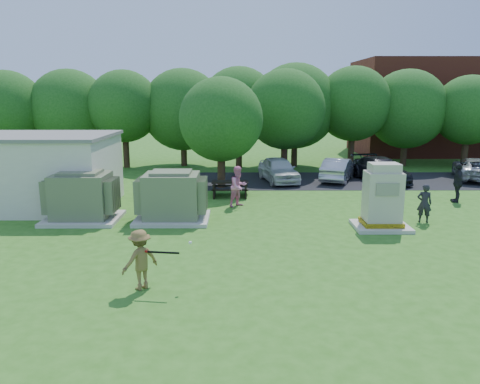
{
  "coord_description": "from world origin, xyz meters",
  "views": [
    {
      "loc": [
        -0.1,
        -14.26,
        5.14
      ],
      "look_at": [
        0.0,
        4.0,
        1.3
      ],
      "focal_mm": 35.0,
      "sensor_mm": 36.0,
      "label": 1
    }
  ],
  "objects_px": {
    "generator_cabinet": "(382,200)",
    "person_by_generator": "(424,203)",
    "car_silver_b": "(475,169)",
    "batter": "(140,260)",
    "car_white": "(279,169)",
    "transformer_right": "(172,197)",
    "picnic_table": "(230,187)",
    "transformer_left": "(82,198)",
    "car_silver_a": "(338,169)",
    "person_walking_right": "(457,183)",
    "person_at_picnic": "(238,186)",
    "car_dark": "(381,170)"
  },
  "relations": [
    {
      "from": "person_by_generator",
      "to": "transformer_left",
      "type": "bearing_deg",
      "value": 12.43
    },
    {
      "from": "generator_cabinet",
      "to": "car_silver_a",
      "type": "bearing_deg",
      "value": 87.4
    },
    {
      "from": "person_at_picnic",
      "to": "car_silver_a",
      "type": "height_order",
      "value": "person_at_picnic"
    },
    {
      "from": "generator_cabinet",
      "to": "car_white",
      "type": "height_order",
      "value": "generator_cabinet"
    },
    {
      "from": "generator_cabinet",
      "to": "picnic_table",
      "type": "xyz_separation_m",
      "value": [
        -5.98,
        5.79,
        -0.63
      ]
    },
    {
      "from": "person_at_picnic",
      "to": "person_walking_right",
      "type": "height_order",
      "value": "same"
    },
    {
      "from": "transformer_right",
      "to": "generator_cabinet",
      "type": "distance_m",
      "value": 8.39
    },
    {
      "from": "batter",
      "to": "person_at_picnic",
      "type": "distance_m",
      "value": 9.76
    },
    {
      "from": "person_walking_right",
      "to": "car_dark",
      "type": "distance_m",
      "value": 5.83
    },
    {
      "from": "transformer_right",
      "to": "picnic_table",
      "type": "xyz_separation_m",
      "value": [
        2.32,
        4.58,
        -0.48
      ]
    },
    {
      "from": "generator_cabinet",
      "to": "person_walking_right",
      "type": "xyz_separation_m",
      "value": [
        5.01,
        4.5,
        -0.17
      ]
    },
    {
      "from": "batter",
      "to": "person_walking_right",
      "type": "xyz_separation_m",
      "value": [
        13.19,
        10.25,
        0.13
      ]
    },
    {
      "from": "transformer_right",
      "to": "picnic_table",
      "type": "distance_m",
      "value": 5.16
    },
    {
      "from": "transformer_left",
      "to": "person_by_generator",
      "type": "distance_m",
      "value": 13.99
    },
    {
      "from": "person_at_picnic",
      "to": "car_dark",
      "type": "relative_size",
      "value": 0.38
    },
    {
      "from": "person_at_picnic",
      "to": "person_by_generator",
      "type": "bearing_deg",
      "value": -61.81
    },
    {
      "from": "generator_cabinet",
      "to": "person_at_picnic",
      "type": "bearing_deg",
      "value": 146.71
    },
    {
      "from": "transformer_left",
      "to": "generator_cabinet",
      "type": "height_order",
      "value": "generator_cabinet"
    },
    {
      "from": "transformer_left",
      "to": "car_silver_b",
      "type": "bearing_deg",
      "value": 24.09
    },
    {
      "from": "transformer_left",
      "to": "car_dark",
      "type": "bearing_deg",
      "value": 30.33
    },
    {
      "from": "transformer_left",
      "to": "person_at_picnic",
      "type": "bearing_deg",
      "value": 20.73
    },
    {
      "from": "person_by_generator",
      "to": "car_silver_b",
      "type": "distance_m",
      "value": 11.92
    },
    {
      "from": "car_dark",
      "to": "picnic_table",
      "type": "bearing_deg",
      "value": -166.12
    },
    {
      "from": "generator_cabinet",
      "to": "car_silver_b",
      "type": "relative_size",
      "value": 0.53
    },
    {
      "from": "person_at_picnic",
      "to": "car_white",
      "type": "xyz_separation_m",
      "value": [
        2.4,
        6.25,
        -0.21
      ]
    },
    {
      "from": "transformer_right",
      "to": "person_at_picnic",
      "type": "relative_size",
      "value": 1.58
    },
    {
      "from": "car_dark",
      "to": "car_silver_b",
      "type": "relative_size",
      "value": 1.03
    },
    {
      "from": "car_silver_b",
      "to": "transformer_right",
      "type": "bearing_deg",
      "value": 47.21
    },
    {
      "from": "transformer_left",
      "to": "picnic_table",
      "type": "bearing_deg",
      "value": 37.3
    },
    {
      "from": "picnic_table",
      "to": "batter",
      "type": "distance_m",
      "value": 11.76
    },
    {
      "from": "transformer_right",
      "to": "person_at_picnic",
      "type": "distance_m",
      "value": 3.67
    },
    {
      "from": "car_silver_a",
      "to": "car_silver_b",
      "type": "relative_size",
      "value": 0.87
    },
    {
      "from": "picnic_table",
      "to": "car_silver_b",
      "type": "relative_size",
      "value": 0.38
    },
    {
      "from": "car_silver_a",
      "to": "car_silver_b",
      "type": "bearing_deg",
      "value": -155.55
    },
    {
      "from": "transformer_left",
      "to": "person_walking_right",
      "type": "distance_m",
      "value": 17.32
    },
    {
      "from": "batter",
      "to": "car_white",
      "type": "distance_m",
      "value": 16.44
    },
    {
      "from": "generator_cabinet",
      "to": "person_by_generator",
      "type": "bearing_deg",
      "value": 23.09
    },
    {
      "from": "transformer_right",
      "to": "person_walking_right",
      "type": "height_order",
      "value": "transformer_right"
    },
    {
      "from": "picnic_table",
      "to": "car_silver_b",
      "type": "height_order",
      "value": "car_silver_b"
    },
    {
      "from": "car_white",
      "to": "car_silver_b",
      "type": "xyz_separation_m",
      "value": [
        12.05,
        0.65,
        -0.07
      ]
    },
    {
      "from": "person_by_generator",
      "to": "car_silver_a",
      "type": "distance_m",
      "value": 9.5
    },
    {
      "from": "picnic_table",
      "to": "person_at_picnic",
      "type": "relative_size",
      "value": 0.98
    },
    {
      "from": "batter",
      "to": "car_white",
      "type": "height_order",
      "value": "batter"
    },
    {
      "from": "person_by_generator",
      "to": "car_silver_a",
      "type": "xyz_separation_m",
      "value": [
        -1.52,
        9.38,
        -0.11
      ]
    },
    {
      "from": "person_by_generator",
      "to": "car_white",
      "type": "distance_m",
      "value": 10.41
    },
    {
      "from": "transformer_right",
      "to": "car_silver_b",
      "type": "distance_m",
      "value": 19.57
    },
    {
      "from": "person_at_picnic",
      "to": "transformer_right",
      "type": "bearing_deg",
      "value": -179.79
    },
    {
      "from": "transformer_left",
      "to": "generator_cabinet",
      "type": "distance_m",
      "value": 12.06
    },
    {
      "from": "person_by_generator",
      "to": "car_white",
      "type": "height_order",
      "value": "person_by_generator"
    },
    {
      "from": "person_by_generator",
      "to": "picnic_table",
      "type": "bearing_deg",
      "value": -17.93
    }
  ]
}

